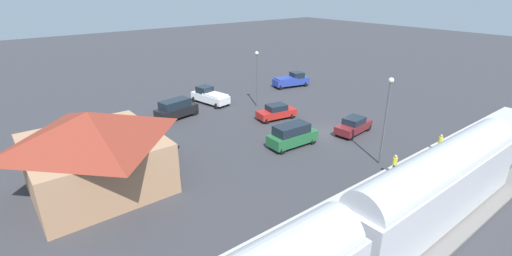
% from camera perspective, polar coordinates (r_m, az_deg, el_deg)
% --- Properties ---
extents(ground_plane, '(200.00, 200.00, 0.00)m').
position_cam_1_polar(ground_plane, '(38.19, 11.65, -0.78)').
color(ground_plane, '#38383D').
extents(railway_track, '(4.80, 70.00, 0.30)m').
position_cam_1_polar(railway_track, '(32.09, 31.12, -8.13)').
color(railway_track, slate).
rests_on(railway_track, ground).
extents(platform, '(3.20, 46.00, 0.30)m').
position_cam_1_polar(platform, '(33.32, 24.85, -5.71)').
color(platform, '#B7B2A8').
rests_on(platform, ground).
extents(station_building, '(10.21, 9.77, 6.05)m').
position_cam_1_polar(station_building, '(29.08, -24.42, -3.07)').
color(station_building, tan).
rests_on(station_building, ground).
extents(pedestrian_on_platform, '(0.36, 0.36, 1.71)m').
position_cam_1_polar(pedestrian_on_platform, '(30.55, 21.20, -5.23)').
color(pedestrian_on_platform, '#23284C').
rests_on(pedestrian_on_platform, platform).
extents(pedestrian_waiting_far, '(0.36, 0.36, 1.71)m').
position_cam_1_polar(pedestrian_waiting_far, '(36.21, 27.26, -1.98)').
color(pedestrian_waiting_far, '#23284C').
rests_on(pedestrian_waiting_far, platform).
extents(suv_black, '(2.78, 5.17, 2.22)m').
position_cam_1_polar(suv_black, '(42.21, -12.61, 3.02)').
color(suv_black, black).
rests_on(suv_black, ground).
extents(sedan_maroon, '(2.34, 4.68, 1.74)m').
position_cam_1_polar(sedan_maroon, '(38.37, 15.27, 0.40)').
color(sedan_maroon, maroon).
rests_on(sedan_maroon, ground).
extents(sedan_red, '(2.54, 4.74, 1.74)m').
position_cam_1_polar(sedan_red, '(41.07, 3.26, 2.60)').
color(sedan_red, red).
rests_on(sedan_red, ground).
extents(suv_green, '(2.24, 5.01, 2.22)m').
position_cam_1_polar(suv_green, '(34.17, 5.77, -1.11)').
color(suv_green, '#236638').
rests_on(suv_green, ground).
extents(pickup_blue, '(3.15, 5.71, 2.14)m').
position_cam_1_polar(pickup_blue, '(54.62, 5.68, 7.61)').
color(pickup_blue, '#283D9E').
rests_on(pickup_blue, ground).
extents(pickup_white, '(5.67, 3.25, 2.14)m').
position_cam_1_polar(pickup_white, '(46.80, -7.38, 5.08)').
color(pickup_white, white).
rests_on(pickup_white, ground).
extents(light_pole_near_platform, '(0.44, 0.44, 7.61)m').
position_cam_1_polar(light_pole_near_platform, '(31.22, 20.09, 2.53)').
color(light_pole_near_platform, '#515156').
rests_on(light_pole_near_platform, ground).
extents(light_pole_lot_center, '(0.44, 0.44, 6.94)m').
position_cam_1_polar(light_pole_lot_center, '(44.48, 0.13, 8.93)').
color(light_pole_lot_center, '#515156').
rests_on(light_pole_lot_center, ground).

